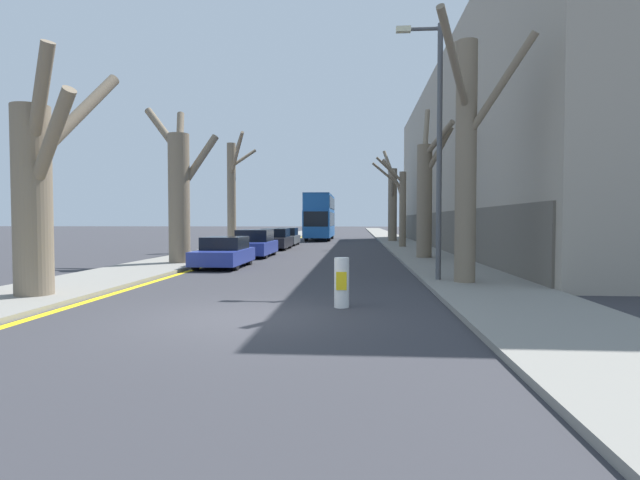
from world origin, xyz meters
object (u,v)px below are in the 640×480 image
street_tree_right_3 (392,201)px  lamp_post (436,139)px  street_tree_left_0 (37,187)px  parked_car_1 (254,244)px  parked_car_2 (275,239)px  street_tree_left_2 (232,192)px  traffic_bollard (342,283)px  street_tree_right_0 (467,151)px  street_tree_right_1 (426,191)px  street_tree_right_2 (400,203)px  parked_car_3 (287,237)px  parked_car_0 (224,253)px  street_tree_left_1 (179,190)px  double_decker_bus (320,215)px

street_tree_right_3 → lamp_post: bearing=-91.4°
street_tree_left_0 → parked_car_1: bearing=81.2°
parked_car_2 → lamp_post: (7.80, -17.37, 3.71)m
street_tree_left_2 → traffic_bollard: (7.39, -19.58, -3.14)m
street_tree_right_0 → parked_car_1: street_tree_right_0 is taller
street_tree_right_3 → parked_car_1: 20.65m
traffic_bollard → street_tree_right_3: bearing=84.2°
street_tree_right_0 → street_tree_right_1: 9.93m
street_tree_right_2 → parked_car_3: 9.41m
parked_car_0 → street_tree_right_3: bearing=70.9°
street_tree_right_3 → parked_car_0: 26.19m
street_tree_right_2 → parked_car_3: size_ratio=1.55×
street_tree_left_1 → street_tree_right_0: bearing=-29.8°
street_tree_left_1 → parked_car_0: size_ratio=1.72×
street_tree_left_0 → parked_car_1: size_ratio=1.38×
double_decker_bus → parked_car_0: size_ratio=2.55×
street_tree_left_0 → street_tree_left_1: 9.43m
lamp_post → traffic_bollard: (-2.71, -4.45, -3.81)m
parked_car_0 → traffic_bollard: 10.43m
lamp_post → parked_car_0: bearing=149.2°
street_tree_left_0 → street_tree_left_2: street_tree_left_2 is taller
street_tree_left_0 → street_tree_right_2: size_ratio=0.96×
street_tree_right_2 → parked_car_1: (-8.39, -8.66, -2.47)m
street_tree_left_1 → street_tree_right_1: bearing=19.0°
street_tree_left_2 → parked_car_3: size_ratio=1.87×
street_tree_left_1 → street_tree_right_0: (10.74, -6.16, 0.67)m
parked_car_1 → parked_car_3: parked_car_1 is taller
street_tree_left_0 → lamp_post: (10.04, 3.88, 1.65)m
street_tree_left_0 → street_tree_right_0: street_tree_right_0 is taller
street_tree_left_2 → street_tree_right_2: size_ratio=1.21×
parked_car_0 → street_tree_left_1: bearing=158.0°
double_decker_bus → lamp_post: 33.95m
parked_car_3 → parked_car_0: bearing=-90.0°
street_tree_right_0 → double_decker_bus: size_ratio=0.76×
street_tree_right_3 → street_tree_left_1: bearing=-114.3°
street_tree_left_0 → street_tree_right_3: size_ratio=0.73×
double_decker_bus → traffic_bollard: (3.30, -37.81, -1.93)m
street_tree_right_2 → traffic_bollard: bearing=-97.9°
street_tree_right_1 → parked_car_0: 10.28m
street_tree_right_1 → street_tree_right_3: 19.95m
lamp_post → traffic_bollard: size_ratio=7.11×
street_tree_left_1 → street_tree_right_2: 17.37m
double_decker_bus → parked_car_0: 28.83m
street_tree_right_0 → traffic_bollard: size_ratio=7.06×
parked_car_1 → parked_car_3: (0.00, 12.10, -0.03)m
parked_car_0 → parked_car_1: parked_car_1 is taller
street_tree_left_0 → street_tree_left_2: size_ratio=0.80×
parked_car_1 → street_tree_right_2: bearing=45.9°
street_tree_right_0 → street_tree_right_3: size_ratio=0.94×
street_tree_right_1 → traffic_bollard: (-3.66, -13.73, -2.81)m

